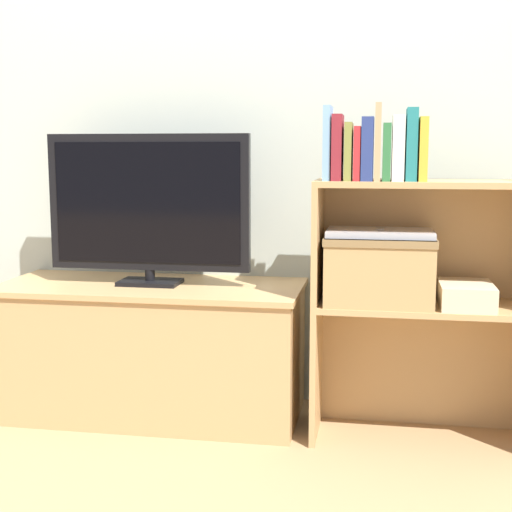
{
  "coord_description": "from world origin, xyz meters",
  "views": [
    {
      "loc": [
        0.41,
        -2.24,
        0.97
      ],
      "look_at": [
        0.0,
        0.15,
        0.62
      ],
      "focal_mm": 50.0,
      "sensor_mm": 36.0,
      "label": 1
    }
  ],
  "objects_px": {
    "book_maroon": "(338,148)",
    "book_tan": "(378,142)",
    "storage_basket_left": "(379,266)",
    "book_olive": "(349,152)",
    "laptop": "(380,233)",
    "book_forest": "(387,152)",
    "book_teal": "(411,145)",
    "book_navy": "(368,149)",
    "tv": "(148,205)",
    "tv_stand": "(152,349)",
    "book_crimson": "(357,154)",
    "book_ivory": "(398,148)",
    "book_skyblue": "(328,144)",
    "magazine_stack": "(466,295)",
    "book_mustard": "(423,149)"
  },
  "relations": [
    {
      "from": "book_maroon",
      "to": "book_tan",
      "type": "relative_size",
      "value": 0.86
    },
    {
      "from": "book_tan",
      "to": "storage_basket_left",
      "type": "bearing_deg",
      "value": 68.66
    },
    {
      "from": "book_olive",
      "to": "laptop",
      "type": "relative_size",
      "value": 0.53
    },
    {
      "from": "book_forest",
      "to": "book_teal",
      "type": "distance_m",
      "value": 0.08
    },
    {
      "from": "book_navy",
      "to": "book_forest",
      "type": "height_order",
      "value": "book_navy"
    },
    {
      "from": "tv",
      "to": "book_olive",
      "type": "distance_m",
      "value": 0.76
    },
    {
      "from": "tv_stand",
      "to": "laptop",
      "type": "distance_m",
      "value": 0.95
    },
    {
      "from": "book_crimson",
      "to": "book_tan",
      "type": "relative_size",
      "value": 0.7
    },
    {
      "from": "book_navy",
      "to": "book_ivory",
      "type": "height_order",
      "value": "book_ivory"
    },
    {
      "from": "book_skyblue",
      "to": "book_forest",
      "type": "height_order",
      "value": "book_skyblue"
    },
    {
      "from": "book_skyblue",
      "to": "book_olive",
      "type": "distance_m",
      "value": 0.07
    },
    {
      "from": "book_crimson",
      "to": "magazine_stack",
      "type": "relative_size",
      "value": 0.75
    },
    {
      "from": "book_maroon",
      "to": "book_mustard",
      "type": "distance_m",
      "value": 0.27
    },
    {
      "from": "book_ivory",
      "to": "magazine_stack",
      "type": "relative_size",
      "value": 0.9
    },
    {
      "from": "book_maroon",
      "to": "book_forest",
      "type": "xyz_separation_m",
      "value": [
        0.16,
        0.0,
        -0.01
      ]
    },
    {
      "from": "magazine_stack",
      "to": "book_navy",
      "type": "bearing_deg",
      "value": -175.78
    },
    {
      "from": "book_forest",
      "to": "magazine_stack",
      "type": "relative_size",
      "value": 0.79
    },
    {
      "from": "book_teal",
      "to": "book_crimson",
      "type": "bearing_deg",
      "value": 180.0
    },
    {
      "from": "book_ivory",
      "to": "book_maroon",
      "type": "bearing_deg",
      "value": 180.0
    },
    {
      "from": "tv",
      "to": "magazine_stack",
      "type": "distance_m",
      "value": 1.15
    },
    {
      "from": "book_mustard",
      "to": "magazine_stack",
      "type": "distance_m",
      "value": 0.5
    },
    {
      "from": "book_maroon",
      "to": "book_teal",
      "type": "height_order",
      "value": "book_teal"
    },
    {
      "from": "tv_stand",
      "to": "storage_basket_left",
      "type": "distance_m",
      "value": 0.9
    },
    {
      "from": "tv",
      "to": "magazine_stack",
      "type": "bearing_deg",
      "value": -5.24
    },
    {
      "from": "book_olive",
      "to": "book_ivory",
      "type": "xyz_separation_m",
      "value": [
        0.16,
        0.0,
        0.01
      ]
    },
    {
      "from": "tv",
      "to": "laptop",
      "type": "xyz_separation_m",
      "value": [
        0.83,
        -0.09,
        -0.07
      ]
    },
    {
      "from": "tv_stand",
      "to": "magazine_stack",
      "type": "bearing_deg",
      "value": -5.33
    },
    {
      "from": "book_navy",
      "to": "laptop",
      "type": "xyz_separation_m",
      "value": [
        0.05,
        0.04,
        -0.27
      ]
    },
    {
      "from": "book_maroon",
      "to": "book_forest",
      "type": "bearing_deg",
      "value": 0.0
    },
    {
      "from": "tv",
      "to": "book_mustard",
      "type": "height_order",
      "value": "book_mustard"
    },
    {
      "from": "tv_stand",
      "to": "book_teal",
      "type": "relative_size",
      "value": 4.87
    },
    {
      "from": "book_tan",
      "to": "book_teal",
      "type": "xyz_separation_m",
      "value": [
        0.11,
        0.0,
        -0.01
      ]
    },
    {
      "from": "book_ivory",
      "to": "book_olive",
      "type": "bearing_deg",
      "value": 180.0
    },
    {
      "from": "book_crimson",
      "to": "book_tan",
      "type": "xyz_separation_m",
      "value": [
        0.06,
        0.0,
        0.04
      ]
    },
    {
      "from": "laptop",
      "to": "magazine_stack",
      "type": "bearing_deg",
      "value": -2.46
    },
    {
      "from": "tv_stand",
      "to": "book_forest",
      "type": "relative_size",
      "value": 6.14
    },
    {
      "from": "tv_stand",
      "to": "laptop",
      "type": "xyz_separation_m",
      "value": [
        0.83,
        -0.09,
        0.46
      ]
    },
    {
      "from": "book_mustard",
      "to": "storage_basket_left",
      "type": "xyz_separation_m",
      "value": [
        -0.13,
        0.04,
        -0.39
      ]
    },
    {
      "from": "book_crimson",
      "to": "book_navy",
      "type": "distance_m",
      "value": 0.04
    },
    {
      "from": "book_skyblue",
      "to": "book_mustard",
      "type": "relative_size",
      "value": 1.19
    },
    {
      "from": "tv_stand",
      "to": "book_navy",
      "type": "height_order",
      "value": "book_navy"
    },
    {
      "from": "book_ivory",
      "to": "laptop",
      "type": "distance_m",
      "value": 0.28
    },
    {
      "from": "tv",
      "to": "book_teal",
      "type": "height_order",
      "value": "book_teal"
    },
    {
      "from": "book_skyblue",
      "to": "book_teal",
      "type": "height_order",
      "value": "book_skyblue"
    },
    {
      "from": "book_olive",
      "to": "tv_stand",
      "type": "bearing_deg",
      "value": 169.97
    },
    {
      "from": "book_maroon",
      "to": "book_crimson",
      "type": "xyz_separation_m",
      "value": [
        0.06,
        0.0,
        -0.02
      ]
    },
    {
      "from": "book_tan",
      "to": "laptop",
      "type": "height_order",
      "value": "book_tan"
    },
    {
      "from": "book_olive",
      "to": "book_mustard",
      "type": "relative_size",
      "value": 0.92
    },
    {
      "from": "book_skyblue",
      "to": "book_crimson",
      "type": "xyz_separation_m",
      "value": [
        0.1,
        0.0,
        -0.03
      ]
    },
    {
      "from": "laptop",
      "to": "book_ivory",
      "type": "bearing_deg",
      "value": -36.16
    }
  ]
}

